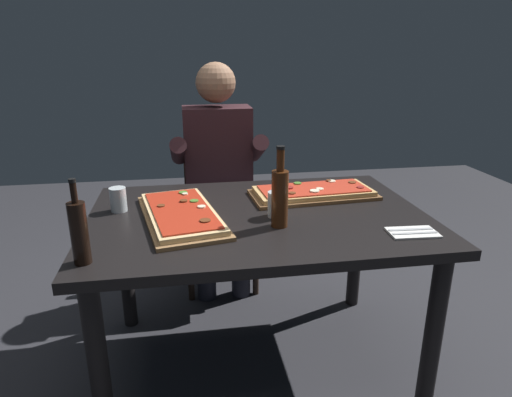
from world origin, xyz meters
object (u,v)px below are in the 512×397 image
Objects in this scene: wine_bottle_dark at (79,232)px; tumbler_far_side at (277,206)px; seated_diner at (219,169)px; oil_bottle_amber at (280,196)px; pizza_rectangular_front at (313,192)px; pizza_rectangular_left at (181,214)px; diner_chair at (218,204)px; tumbler_near_camera at (118,199)px; dining_table at (258,234)px.

wine_bottle_dark is 2.68× the size of tumbler_far_side.
seated_diner reaches higher than tumbler_far_side.
seated_diner reaches higher than oil_bottle_amber.
pizza_rectangular_front is 2.10× the size of wine_bottle_dark.
wine_bottle_dark reaches higher than pizza_rectangular_left.
oil_bottle_amber is 1.09m from diner_chair.
oil_bottle_amber reaches higher than tumbler_far_side.
seated_diner reaches higher than diner_chair.
wine_bottle_dark is 2.75× the size of tumbler_near_camera.
oil_bottle_amber is (0.38, -0.14, 0.10)m from pizza_rectangular_left.
diner_chair is 0.28m from seated_diner.
oil_bottle_amber is 3.08× the size of tumbler_near_camera.
wine_bottle_dark is 0.33× the size of diner_chair.
pizza_rectangular_front is at bearing -59.63° from diner_chair.
tumbler_near_camera is (-0.58, 0.13, 0.15)m from dining_table.
diner_chair is (-0.16, 1.00, -0.38)m from oil_bottle_amber.
tumbler_near_camera is 0.67m from tumbler_far_side.
pizza_rectangular_front is 0.45× the size of seated_diner.
dining_table is 0.75m from seated_diner.
pizza_rectangular_left is 0.77m from seated_diner.
pizza_rectangular_left is 1.97× the size of oil_bottle_amber.
diner_chair reaches higher than pizza_rectangular_left.
pizza_rectangular_front is 5.61× the size of tumbler_far_side.
pizza_rectangular_left is (-0.32, -0.01, 0.12)m from dining_table.
tumbler_far_side is at bearing -5.56° from pizza_rectangular_left.
wine_bottle_dark is (-0.93, -0.53, 0.09)m from pizza_rectangular_front.
tumbler_near_camera is at bearing -128.08° from seated_diner.
pizza_rectangular_front is 1.07m from wine_bottle_dark.
tumbler_far_side reaches higher than dining_table.
dining_table is at bearing 29.08° from wine_bottle_dark.
diner_chair is at bearing 76.02° from pizza_rectangular_left.
seated_diner reaches higher than dining_table.
pizza_rectangular_left is 0.42m from oil_bottle_amber.
diner_chair reaches higher than tumbler_near_camera.
wine_bottle_dark reaches higher than tumbler_near_camera.
tumbler_near_camera reaches higher than pizza_rectangular_front.
tumbler_near_camera is 0.98× the size of tumbler_far_side.
tumbler_near_camera is (-0.64, 0.28, -0.07)m from oil_bottle_amber.
tumbler_far_side reaches higher than pizza_rectangular_left.
dining_table is 0.61m from tumbler_near_camera.
oil_bottle_amber is at bearing -80.83° from diner_chair.
wine_bottle_dark is at bearing -156.39° from tumbler_far_side.
pizza_rectangular_front is 0.87m from tumbler_near_camera.
tumbler_far_side is at bearing -134.63° from pizza_rectangular_front.
wine_bottle_dark reaches higher than dining_table.
tumbler_near_camera reaches higher than dining_table.
wine_bottle_dark is 0.89× the size of oil_bottle_amber.
diner_chair is (-0.40, 0.67, -0.27)m from pizza_rectangular_front.
oil_bottle_amber reaches higher than diner_chair.
diner_chair is at bearing 99.17° from oil_bottle_amber.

